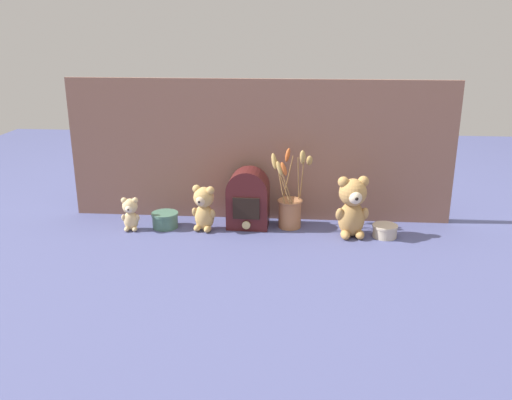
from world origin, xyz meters
TOP-DOWN VIEW (x-y plane):
  - ground_plane at (0.00, 0.00)m, footprint 4.00×4.00m
  - backdrop_wall at (0.00, 0.17)m, footprint 1.55×0.02m
  - teddy_bear_large at (0.37, -0.01)m, footprint 0.13×0.12m
  - teddy_bear_medium at (-0.20, 0.01)m, footprint 0.10×0.09m
  - teddy_bear_small at (-0.49, -0.02)m, footprint 0.07×0.07m
  - flower_vase at (0.13, 0.06)m, footprint 0.17×0.15m
  - vintage_radio at (-0.03, 0.06)m, footprint 0.16×0.13m
  - decorative_tin_tall at (0.49, -0.01)m, footprint 0.10×0.10m
  - decorative_tin_short at (-0.36, 0.02)m, footprint 0.11×0.11m

SIDE VIEW (x-z plane):
  - ground_plane at x=0.00m, z-range 0.00..0.00m
  - decorative_tin_tall at x=0.49m, z-range 0.00..0.05m
  - decorative_tin_short at x=-0.36m, z-range 0.00..0.06m
  - teddy_bear_small at x=-0.49m, z-range 0.00..0.14m
  - flower_vase at x=0.13m, z-range -0.07..0.25m
  - teddy_bear_medium at x=-0.20m, z-range 0.00..0.19m
  - vintage_radio at x=-0.03m, z-range 0.00..0.23m
  - teddy_bear_large at x=0.37m, z-range 0.01..0.24m
  - backdrop_wall at x=0.00m, z-range 0.00..0.57m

